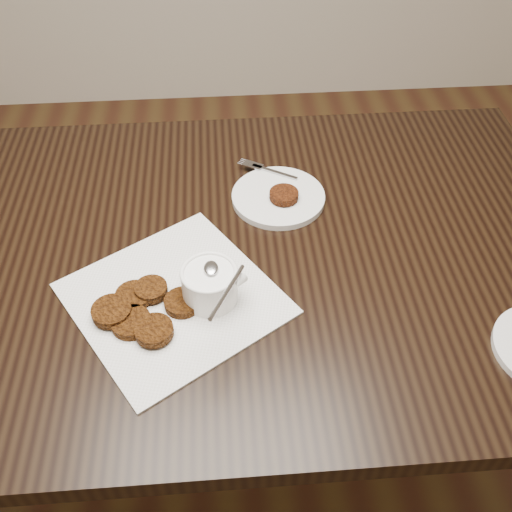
# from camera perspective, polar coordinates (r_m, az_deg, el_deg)

# --- Properties ---
(floor) EXTENTS (4.00, 4.00, 0.00)m
(floor) POSITION_cam_1_polar(r_m,az_deg,el_deg) (1.67, -2.92, -21.03)
(floor) COLOR #533A1C
(floor) RESTS_ON ground
(table) EXTENTS (1.42, 0.91, 0.75)m
(table) POSITION_cam_1_polar(r_m,az_deg,el_deg) (1.41, -2.11, -10.06)
(table) COLOR black
(table) RESTS_ON floor
(napkin) EXTENTS (0.45, 0.45, 0.00)m
(napkin) POSITION_cam_1_polar(r_m,az_deg,el_deg) (1.04, -8.14, -4.17)
(napkin) COLOR white
(napkin) RESTS_ON table
(sauce_ramekin) EXTENTS (0.14, 0.14, 0.13)m
(sauce_ramekin) POSITION_cam_1_polar(r_m,az_deg,el_deg) (0.98, -4.72, -1.51)
(sauce_ramekin) COLOR white
(sauce_ramekin) RESTS_ON napkin
(patty_cluster) EXTENTS (0.28, 0.28, 0.02)m
(patty_cluster) POSITION_cam_1_polar(r_m,az_deg,el_deg) (1.02, -10.92, -4.87)
(patty_cluster) COLOR #63330D
(patty_cluster) RESTS_ON napkin
(plate_with_patty) EXTENTS (0.27, 0.27, 0.03)m
(plate_with_patty) POSITION_cam_1_polar(r_m,az_deg,el_deg) (1.22, 2.23, 6.12)
(plate_with_patty) COLOR silver
(plate_with_patty) RESTS_ON table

